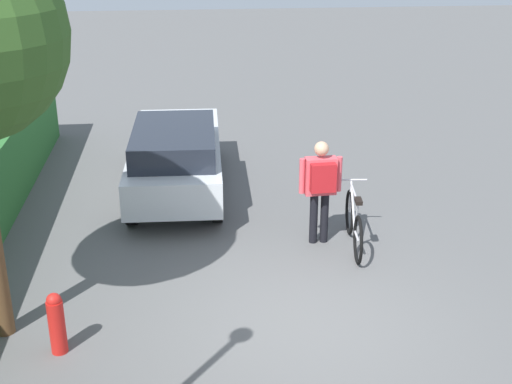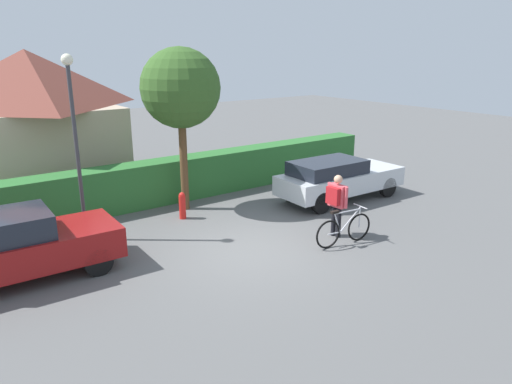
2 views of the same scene
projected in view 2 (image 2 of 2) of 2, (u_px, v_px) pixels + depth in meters
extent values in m
plane|color=#575757|center=(250.00, 249.00, 11.98)|extent=(60.00, 60.00, 0.00)
cube|color=#2B672D|center=(163.00, 181.00, 15.54)|extent=(17.14, 0.90, 1.39)
cube|color=tan|center=(37.00, 147.00, 17.06)|extent=(5.14, 5.16, 2.91)
pyramid|color=brown|center=(27.00, 78.00, 16.37)|extent=(5.39, 5.42, 1.92)
cube|color=maroon|center=(22.00, 250.00, 10.28)|extent=(4.09, 1.78, 0.69)
cube|color=#1E232D|center=(6.00, 226.00, 9.98)|extent=(1.74, 1.52, 0.53)
cylinder|color=black|center=(80.00, 240.00, 11.71)|extent=(0.65, 0.20, 0.64)
cylinder|color=black|center=(98.00, 262.00, 10.54)|extent=(0.65, 0.20, 0.64)
cube|color=silver|center=(341.00, 180.00, 15.82)|extent=(4.50, 1.76, 0.62)
cube|color=#1E232D|center=(328.00, 167.00, 15.33)|extent=(2.43, 1.50, 0.44)
cylinder|color=black|center=(356.00, 178.00, 17.30)|extent=(0.68, 0.20, 0.67)
cylinder|color=black|center=(388.00, 187.00, 16.16)|extent=(0.68, 0.20, 0.67)
cylinder|color=black|center=(291.00, 192.00, 15.65)|extent=(0.68, 0.20, 0.67)
cylinder|color=black|center=(321.00, 203.00, 14.51)|extent=(0.68, 0.20, 0.67)
torus|color=black|center=(359.00, 227.00, 12.44)|extent=(0.75, 0.13, 0.75)
torus|color=black|center=(328.00, 234.00, 11.94)|extent=(0.75, 0.13, 0.75)
cylinder|color=silver|center=(350.00, 220.00, 12.21)|extent=(0.66, 0.10, 0.59)
cylinder|color=silver|center=(337.00, 223.00, 12.01)|extent=(0.25, 0.06, 0.56)
cylinder|color=silver|center=(347.00, 212.00, 12.08)|extent=(0.80, 0.12, 0.05)
cylinder|color=silver|center=(334.00, 233.00, 12.04)|extent=(0.39, 0.08, 0.05)
cylinder|color=silver|center=(360.00, 217.00, 12.37)|extent=(0.04, 0.04, 0.54)
cube|color=black|center=(335.00, 212.00, 11.87)|extent=(0.23, 0.12, 0.06)
cylinder|color=silver|center=(360.00, 206.00, 12.28)|extent=(0.08, 0.50, 0.03)
cylinder|color=black|center=(334.00, 221.00, 12.77)|extent=(0.13, 0.13, 0.84)
cylinder|color=black|center=(339.00, 222.00, 12.64)|extent=(0.13, 0.13, 0.84)
cube|color=#DB4C56|center=(337.00, 196.00, 12.50)|extent=(0.22, 0.50, 0.60)
sphere|color=tan|center=(338.00, 179.00, 12.37)|extent=(0.23, 0.23, 0.23)
cylinder|color=#DB4C56|center=(329.00, 193.00, 12.72)|extent=(0.09, 0.09, 0.57)
cylinder|color=#DB4C56|center=(346.00, 198.00, 12.28)|extent=(0.09, 0.09, 0.57)
cube|color=#AF191E|center=(333.00, 196.00, 12.40)|extent=(0.18, 0.40, 0.45)
cylinder|color=#38383D|center=(78.00, 157.00, 11.96)|extent=(0.10, 0.10, 4.47)
sphere|color=#F2EDCC|center=(67.00, 60.00, 11.28)|extent=(0.28, 0.28, 0.28)
cylinder|color=brown|center=(184.00, 162.00, 14.60)|extent=(0.24, 0.24, 3.03)
sphere|color=#355B24|center=(180.00, 88.00, 13.96)|extent=(2.37, 2.37, 2.37)
cylinder|color=red|center=(182.00, 207.00, 14.07)|extent=(0.20, 0.20, 0.70)
sphere|color=red|center=(182.00, 195.00, 13.96)|extent=(0.18, 0.18, 0.18)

